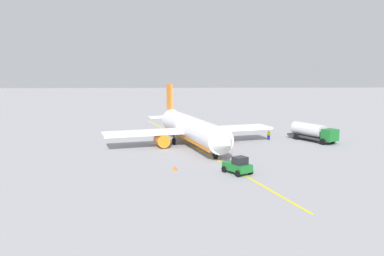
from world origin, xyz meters
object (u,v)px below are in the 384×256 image
at_px(fuel_tanker, 313,132).
at_px(pushback_tug, 238,166).
at_px(airplane, 191,129).
at_px(refueling_worker, 269,135).
at_px(safety_cone_nose, 175,168).

relative_size(fuel_tanker, pushback_tug, 2.36).
relative_size(airplane, refueling_worker, 19.14).
xyz_separation_m(refueling_worker, safety_cone_nose, (21.32, -16.91, -0.49)).
relative_size(airplane, pushback_tug, 7.96).
distance_m(airplane, safety_cone_nose, 17.15).
relative_size(fuel_tanker, safety_cone_nose, 14.64).
xyz_separation_m(pushback_tug, safety_cone_nose, (-1.96, -7.80, -0.68)).
bearing_deg(safety_cone_nose, pushback_tug, 75.92).
distance_m(refueling_worker, safety_cone_nose, 27.22).
xyz_separation_m(airplane, refueling_worker, (-4.53, 14.32, -1.92)).
relative_size(pushback_tug, safety_cone_nose, 6.21).
bearing_deg(fuel_tanker, pushback_tug, -37.59).
xyz_separation_m(pushback_tug, refueling_worker, (-23.27, 9.11, -0.19)).
bearing_deg(refueling_worker, airplane, -72.44).
bearing_deg(airplane, safety_cone_nose, -8.78).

